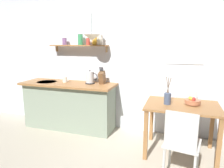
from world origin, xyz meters
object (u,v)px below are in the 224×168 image
at_px(electric_kettle, 90,78).
at_px(coffee_mug_by_sink, 65,79).
at_px(dining_chair_near, 182,142).
at_px(twig_vase, 167,98).
at_px(dining_table, 182,112).
at_px(pendant_lamp, 92,37).
at_px(dining_chair_far, 184,113).
at_px(knife_block, 102,77).
at_px(fruit_bowl, 193,101).

bearing_deg(electric_kettle, coffee_mug_by_sink, -177.84).
bearing_deg(dining_chair_near, twig_vase, 109.05).
relative_size(dining_table, dining_chair_near, 1.14).
distance_m(twig_vase, pendant_lamp, 1.62).
bearing_deg(twig_vase, coffee_mug_by_sink, 167.49).
distance_m(dining_chair_far, knife_block, 1.56).
xyz_separation_m(dining_table, dining_chair_far, (0.05, 0.45, -0.16)).
height_order(dining_chair_near, fruit_bowl, dining_chair_near).
height_order(dining_chair_near, coffee_mug_by_sink, coffee_mug_by_sink).
bearing_deg(fruit_bowl, coffee_mug_by_sink, 171.67).
bearing_deg(coffee_mug_by_sink, fruit_bowl, -8.33).
xyz_separation_m(electric_kettle, knife_block, (0.23, 0.03, 0.01)).
xyz_separation_m(twig_vase, knife_block, (-1.21, 0.48, 0.17)).
height_order(dining_chair_near, electric_kettle, electric_kettle).
height_order(electric_kettle, coffee_mug_by_sink, electric_kettle).
bearing_deg(dining_table, coffee_mug_by_sink, 169.77).
bearing_deg(dining_chair_far, coffee_mug_by_sink, -178.38).
height_order(fruit_bowl, knife_block, knife_block).
distance_m(fruit_bowl, twig_vase, 0.37).
relative_size(knife_block, coffee_mug_by_sink, 2.45).
bearing_deg(dining_chair_near, dining_table, 90.26).
bearing_deg(fruit_bowl, electric_kettle, 168.66).
relative_size(fruit_bowl, twig_vase, 0.54).
distance_m(dining_chair_near, knife_block, 1.87).
height_order(coffee_mug_by_sink, pendant_lamp, pendant_lamp).
distance_m(dining_table, knife_block, 1.53).
distance_m(twig_vase, knife_block, 1.31).
bearing_deg(pendant_lamp, coffee_mug_by_sink, 169.13).
height_order(dining_chair_far, coffee_mug_by_sink, coffee_mug_by_sink).
xyz_separation_m(dining_table, dining_chair_near, (0.00, -0.66, -0.14)).
distance_m(knife_block, pendant_lamp, 0.74).
relative_size(fruit_bowl, coffee_mug_by_sink, 1.68).
distance_m(dining_chair_far, coffee_mug_by_sink, 2.26).
bearing_deg(electric_kettle, dining_table, -14.03).
xyz_separation_m(dining_chair_near, electric_kettle, (-1.65, 1.08, 0.51)).
height_order(twig_vase, electric_kettle, twig_vase).
distance_m(fruit_bowl, pendant_lamp, 1.92).
bearing_deg(electric_kettle, twig_vase, -17.57).
bearing_deg(dining_table, knife_block, 162.76).
height_order(dining_table, dining_chair_near, dining_chair_near).
height_order(dining_chair_far, twig_vase, twig_vase).
xyz_separation_m(dining_chair_far, electric_kettle, (-1.69, -0.04, 0.53)).
bearing_deg(coffee_mug_by_sink, dining_chair_far, 1.62).
bearing_deg(knife_block, fruit_bowl, -13.95).
relative_size(dining_chair_far, knife_block, 2.72).
xyz_separation_m(dining_chair_far, fruit_bowl, (0.09, -0.40, 0.33)).
bearing_deg(dining_chair_near, coffee_mug_by_sink, 154.04).
relative_size(dining_chair_far, fruit_bowl, 3.95).
bearing_deg(knife_block, pendant_lamp, -123.28).
relative_size(fruit_bowl, knife_block, 0.69).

